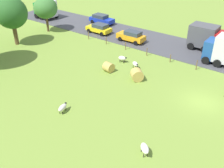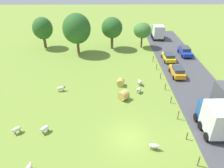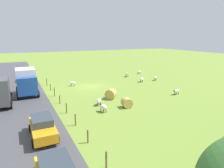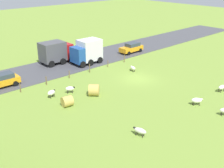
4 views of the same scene
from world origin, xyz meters
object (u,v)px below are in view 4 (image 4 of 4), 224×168
(sheep_0, at_px, (197,100))
(sheep_3, at_px, (222,87))
(sheep_4, at_px, (133,68))
(sheep_5, at_px, (140,131))
(car_0, at_px, (132,48))
(hay_bale_0, at_px, (94,90))
(hay_bale_1, at_px, (67,101))
(sheep_6, at_px, (51,93))
(car_2, at_px, (2,80))
(truck_2, at_px, (56,52))
(sheep_2, at_px, (70,89))
(truck_1, at_px, (87,51))

(sheep_0, xyz_separation_m, sheep_3, (-0.05, -5.25, -0.01))
(sheep_4, relative_size, sheep_5, 0.88)
(sheep_3, relative_size, car_0, 0.28)
(hay_bale_0, bearing_deg, hay_bale_1, 93.52)
(sheep_3, distance_m, sheep_6, 19.71)
(sheep_5, height_order, car_2, car_2)
(sheep_6, distance_m, truck_2, 12.40)
(sheep_2, relative_size, car_0, 0.25)
(hay_bale_1, relative_size, truck_2, 0.24)
(sheep_5, relative_size, car_2, 0.31)
(hay_bale_1, bearing_deg, sheep_6, 2.29)
(sheep_2, bearing_deg, sheep_5, 177.17)
(car_0, bearing_deg, sheep_2, 111.80)
(truck_1, bearing_deg, hay_bale_1, 134.14)
(sheep_2, xyz_separation_m, sheep_6, (0.42, 2.20, 0.00))
(sheep_6, bearing_deg, sheep_2, -100.71)
(car_2, bearing_deg, sheep_4, -112.96)
(sheep_4, bearing_deg, truck_1, 20.52)
(sheep_4, height_order, car_2, car_2)
(sheep_0, bearing_deg, sheep_2, 35.21)
(truck_2, height_order, car_2, truck_2)
(truck_1, distance_m, car_2, 13.32)
(sheep_3, height_order, car_0, car_0)
(truck_2, xyz_separation_m, car_2, (-3.66, 9.82, -0.94))
(sheep_0, distance_m, hay_bale_1, 13.63)
(sheep_6, distance_m, hay_bale_1, 2.99)
(sheep_0, relative_size, sheep_4, 1.02)
(sheep_6, height_order, hay_bale_1, hay_bale_1)
(sheep_2, xyz_separation_m, hay_bale_1, (-2.57, 2.08, -0.00))
(sheep_5, height_order, hay_bale_1, hay_bale_1)
(sheep_5, distance_m, truck_2, 22.78)
(sheep_2, height_order, hay_bale_0, hay_bale_0)
(sheep_5, relative_size, truck_2, 0.27)
(sheep_4, height_order, car_0, car_0)
(sheep_5, xyz_separation_m, hay_bale_1, (8.90, 1.51, 0.05))
(sheep_4, relative_size, sheep_6, 1.01)
(hay_bale_0, relative_size, truck_1, 0.29)
(truck_1, bearing_deg, sheep_3, -164.42)
(hay_bale_1, xyz_separation_m, car_2, (9.57, 3.06, 0.34))
(sheep_0, height_order, sheep_4, sheep_0)
(sheep_2, bearing_deg, sheep_6, 79.29)
(sheep_0, distance_m, car_2, 22.84)
(sheep_0, xyz_separation_m, hay_bale_1, (8.99, 10.24, -0.01))
(sheep_4, height_order, sheep_5, sheep_4)
(truck_1, bearing_deg, sheep_6, 123.82)
(sheep_0, xyz_separation_m, sheep_6, (11.98, 10.36, -0.00))
(hay_bale_1, distance_m, truck_2, 14.91)
(sheep_0, relative_size, sheep_3, 0.96)
(hay_bale_1, relative_size, car_0, 0.25)
(hay_bale_1, height_order, truck_2, truck_2)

